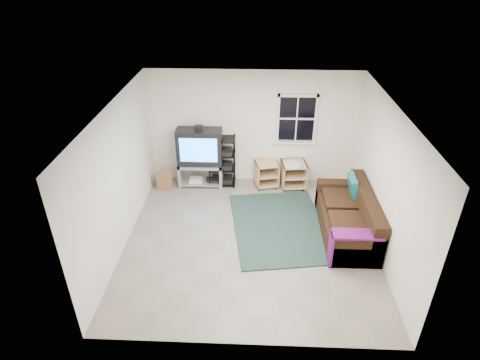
{
  "coord_description": "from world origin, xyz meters",
  "views": [
    {
      "loc": [
        0.07,
        -5.96,
        4.76
      ],
      "look_at": [
        -0.2,
        0.4,
        1.07
      ],
      "focal_mm": 30.0,
      "sensor_mm": 36.0,
      "label": 1
    }
  ],
  "objects_px": {
    "sofa": "(349,219)",
    "av_rack": "(222,164)",
    "tv_unit": "(200,153)",
    "side_table_right": "(293,172)",
    "side_table_left": "(266,172)"
  },
  "relations": [
    {
      "from": "side_table_left",
      "to": "side_table_right",
      "type": "distance_m",
      "value": 0.62
    },
    {
      "from": "tv_unit",
      "to": "side_table_left",
      "type": "height_order",
      "value": "tv_unit"
    },
    {
      "from": "tv_unit",
      "to": "av_rack",
      "type": "bearing_deg",
      "value": 4.08
    },
    {
      "from": "side_table_left",
      "to": "tv_unit",
      "type": "bearing_deg",
      "value": -178.32
    },
    {
      "from": "side_table_left",
      "to": "av_rack",
      "type": "bearing_deg",
      "value": -179.49
    },
    {
      "from": "av_rack",
      "to": "side_table_left",
      "type": "height_order",
      "value": "av_rack"
    },
    {
      "from": "av_rack",
      "to": "side_table_left",
      "type": "distance_m",
      "value": 1.02
    },
    {
      "from": "tv_unit",
      "to": "side_table_left",
      "type": "bearing_deg",
      "value": 1.68
    },
    {
      "from": "tv_unit",
      "to": "side_table_right",
      "type": "xyz_separation_m",
      "value": [
        2.1,
        0.01,
        -0.46
      ]
    },
    {
      "from": "av_rack",
      "to": "sofa",
      "type": "distance_m",
      "value": 3.1
    },
    {
      "from": "av_rack",
      "to": "sofa",
      "type": "height_order",
      "value": "av_rack"
    },
    {
      "from": "side_table_right",
      "to": "sofa",
      "type": "relative_size",
      "value": 0.3
    },
    {
      "from": "sofa",
      "to": "av_rack",
      "type": "bearing_deg",
      "value": 145.2
    },
    {
      "from": "tv_unit",
      "to": "av_rack",
      "type": "relative_size",
      "value": 1.23
    },
    {
      "from": "side_table_left",
      "to": "sofa",
      "type": "height_order",
      "value": "sofa"
    }
  ]
}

